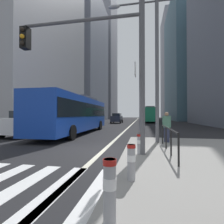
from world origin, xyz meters
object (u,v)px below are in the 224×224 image
object	(u,v)px
sedan_white_oncoming	(28,123)
bollard_right	(140,143)
pedestrian_waiting	(167,125)
car_receding_far	(144,117)
car_oncoming_mid	(117,118)
street_lamp_post	(157,49)
traffic_signal_gantry	(98,55)
car_receding_near	(148,117)
city_bus_blue_oncoming	(77,113)
bollard_front	(110,187)
city_bus_red_receding	(149,114)
bollard_left	(131,160)

from	to	relation	value
sedan_white_oncoming	bollard_right	size ratio (longest dim) A/B	5.78
sedan_white_oncoming	pedestrian_waiting	bearing A→B (deg)	-11.14
car_receding_far	pedestrian_waiting	size ratio (longest dim) A/B	2.55
car_oncoming_mid	street_lamp_post	bearing A→B (deg)	-75.96
street_lamp_post	traffic_signal_gantry	bearing A→B (deg)	-131.12
car_receding_near	city_bus_blue_oncoming	bearing A→B (deg)	-101.38
bollard_front	pedestrian_waiting	world-z (taller)	pedestrian_waiting
city_bus_blue_oncoming	city_bus_red_receding	distance (m)	24.93
bollard_left	city_bus_red_receding	bearing A→B (deg)	86.99
car_oncoming_mid	street_lamp_post	size ratio (longest dim) A/B	0.52
bollard_left	city_bus_blue_oncoming	bearing A→B (deg)	118.57
car_oncoming_mid	traffic_signal_gantry	bearing A→B (deg)	-83.00
bollard_front	pedestrian_waiting	size ratio (longest dim) A/B	0.53
city_bus_red_receding	bollard_right	distance (m)	31.40
bollard_front	sedan_white_oncoming	bearing A→B (deg)	132.04
traffic_signal_gantry	street_lamp_post	size ratio (longest dim) A/B	0.75
city_bus_blue_oncoming	bollard_front	bearing A→B (deg)	-65.56
bollard_left	car_receding_near	bearing A→B (deg)	87.78
city_bus_blue_oncoming	bollard_left	world-z (taller)	city_bus_blue_oncoming
car_receding_near	car_receding_far	world-z (taller)	same
sedan_white_oncoming	city_bus_red_receding	world-z (taller)	city_bus_red_receding
car_oncoming_mid	bollard_front	size ratio (longest dim) A/B	4.71
sedan_white_oncoming	bollard_left	bearing A→B (deg)	-41.98
bollard_front	bollard_left	size ratio (longest dim) A/B	1.08
car_oncoming_mid	car_receding_near	xyz separation A→B (m)	(6.47, 17.91, 0.00)
bollard_right	city_bus_blue_oncoming	bearing A→B (deg)	126.99
street_lamp_post	city_bus_blue_oncoming	bearing A→B (deg)	145.07
car_receding_near	bollard_left	xyz separation A→B (m)	(-1.80, -46.35, -0.38)
car_receding_far	car_oncoming_mid	bearing A→B (deg)	-105.11
sedan_white_oncoming	bollard_front	size ratio (longest dim) A/B	4.95
city_bus_red_receding	car_oncoming_mid	world-z (taller)	city_bus_red_receding
street_lamp_post	bollard_front	xyz separation A→B (m)	(-1.26, -7.07, -4.64)
bollard_left	bollard_right	size ratio (longest dim) A/B	1.09
city_bus_red_receding	car_receding_near	distance (m)	12.45
bollard_left	sedan_white_oncoming	bearing A→B (deg)	138.02
car_receding_far	traffic_signal_gantry	world-z (taller)	traffic_signal_gantry
car_receding_near	street_lamp_post	xyz separation A→B (m)	(-0.74, -40.84, 4.29)
bollard_right	pedestrian_waiting	world-z (taller)	pedestrian_waiting
traffic_signal_gantry	pedestrian_waiting	xyz separation A→B (m)	(3.07, 3.07, -3.01)
sedan_white_oncoming	car_receding_far	distance (m)	42.20
traffic_signal_gantry	pedestrian_waiting	size ratio (longest dim) A/B	3.63
car_oncoming_mid	traffic_signal_gantry	xyz separation A→B (m)	(3.18, -25.85, 3.08)
city_bus_blue_oncoming	traffic_signal_gantry	xyz separation A→B (m)	(4.00, -7.51, 2.23)
sedan_white_oncoming	bollard_left	size ratio (longest dim) A/B	5.33
bollard_front	bollard_right	bearing A→B (deg)	85.23
car_receding_far	car_receding_near	bearing A→B (deg)	-68.39
traffic_signal_gantry	bollard_left	world-z (taller)	traffic_signal_gantry
car_receding_far	bollard_right	size ratio (longest dim) A/B	5.59
city_bus_blue_oncoming	car_receding_near	distance (m)	37.00
sedan_white_oncoming	bollard_left	world-z (taller)	sedan_white_oncoming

